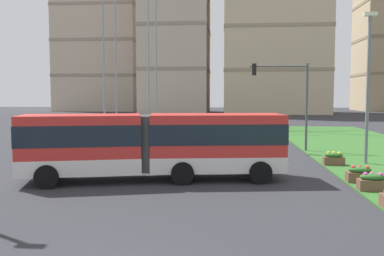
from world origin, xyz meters
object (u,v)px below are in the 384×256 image
object	(u,v)px
flower_planter_3	(372,182)
apartment_tower_west	(100,11)
apartment_tower_centre	(275,13)
traffic_light_far_right	(288,91)
articulated_bus	(154,144)
car_navy_sedan	(109,138)
streetlight_median	(368,82)
flower_planter_4	(360,174)
flower_planter_5	(334,159)

from	to	relation	value
flower_planter_3	apartment_tower_west	size ratio (longest dim) A/B	0.02
apartment_tower_centre	traffic_light_far_right	bearing A→B (deg)	-95.14
articulated_bus	apartment_tower_centre	size ratio (longest dim) A/B	0.28
apartment_tower_centre	articulated_bus	bearing A→B (deg)	-99.95
car_navy_sedan	flower_planter_3	distance (m)	19.44
streetlight_median	apartment_tower_centre	world-z (taller)	apartment_tower_centre
traffic_light_far_right	apartment_tower_centre	xyz separation A→B (m)	(5.83, 64.77, 17.67)
articulated_bus	car_navy_sedan	xyz separation A→B (m)	(-5.41, 11.29, -0.90)
traffic_light_far_right	apartment_tower_centre	distance (m)	67.39
flower_planter_3	flower_planter_4	bearing A→B (deg)	90.00
articulated_bus	streetlight_median	xyz separation A→B (m)	(10.97, 5.18, 2.97)
car_navy_sedan	flower_planter_4	world-z (taller)	car_navy_sedan
streetlight_median	apartment_tower_centre	xyz separation A→B (m)	(2.24, 70.14, 17.21)
flower_planter_4	apartment_tower_west	distance (m)	98.57
streetlight_median	apartment_tower_west	xyz separation A→B (m)	(-40.34, 82.05, 20.75)
flower_planter_3	apartment_tower_west	xyz separation A→B (m)	(-38.44, 88.89, 24.94)
apartment_tower_west	flower_planter_5	bearing A→B (deg)	-65.07
flower_planter_4	streetlight_median	world-z (taller)	streetlight_median
flower_planter_4	apartment_tower_centre	world-z (taller)	apartment_tower_centre
flower_planter_5	apartment_tower_centre	world-z (taller)	apartment_tower_centre
car_navy_sedan	flower_planter_3	xyz separation A→B (m)	(14.48, -12.96, -0.33)
traffic_light_far_right	apartment_tower_west	world-z (taller)	apartment_tower_west
streetlight_median	apartment_tower_centre	distance (m)	72.26
articulated_bus	apartment_tower_west	bearing A→B (deg)	108.61
articulated_bus	car_navy_sedan	distance (m)	12.55
flower_planter_5	apartment_tower_west	xyz separation A→B (m)	(-38.44, 82.71, 24.94)
flower_planter_5	streetlight_median	world-z (taller)	streetlight_median
car_navy_sedan	apartment_tower_centre	world-z (taller)	apartment_tower_centre
articulated_bus	car_navy_sedan	world-z (taller)	articulated_bus
articulated_bus	flower_planter_5	distance (m)	10.21
apartment_tower_west	flower_planter_3	bearing A→B (deg)	-66.61
articulated_bus	flower_planter_3	bearing A→B (deg)	-10.41
flower_planter_3	flower_planter_4	world-z (taller)	same
flower_planter_4	streetlight_median	xyz separation A→B (m)	(1.90, 5.22, 4.19)
car_navy_sedan	articulated_bus	bearing A→B (deg)	-64.39
flower_planter_5	traffic_light_far_right	bearing A→B (deg)	105.59
articulated_bus	flower_planter_5	xyz separation A→B (m)	(9.07, 4.51, -1.23)
car_navy_sedan	apartment_tower_west	world-z (taller)	apartment_tower_west
articulated_bus	apartment_tower_centre	xyz separation A→B (m)	(13.22, 75.32, 20.18)
articulated_bus	streetlight_median	bearing A→B (deg)	25.25
articulated_bus	flower_planter_3	world-z (taller)	articulated_bus
apartment_tower_west	streetlight_median	bearing A→B (deg)	-63.82
articulated_bus	streetlight_median	world-z (taller)	streetlight_median
articulated_bus	flower_planter_4	xyz separation A→B (m)	(9.07, -0.05, -1.23)
articulated_bus	apartment_tower_west	xyz separation A→B (m)	(-29.37, 87.22, 23.71)
flower_planter_3	flower_planter_4	size ratio (longest dim) A/B	1.00
flower_planter_3	traffic_light_far_right	xyz separation A→B (m)	(-1.68, 12.21, 3.73)
car_navy_sedan	streetlight_median	xyz separation A→B (m)	(16.38, -6.11, 3.87)
streetlight_median	apartment_tower_west	bearing A→B (deg)	116.18
flower_planter_3	flower_planter_5	distance (m)	6.18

